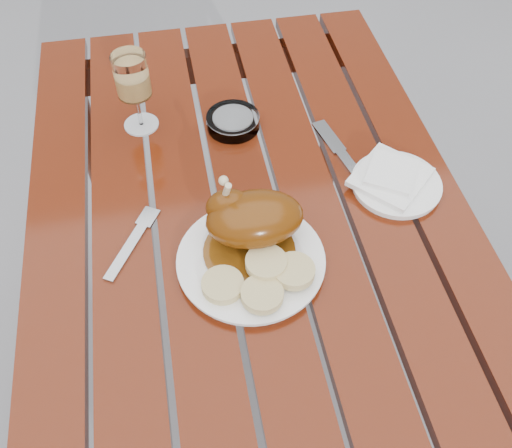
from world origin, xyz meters
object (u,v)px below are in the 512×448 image
at_px(table, 250,308).
at_px(side_plate, 396,184).
at_px(wine_glass, 135,93).
at_px(dinner_plate, 251,261).
at_px(ashtray, 233,121).

relative_size(table, side_plate, 7.07).
distance_m(table, wine_glass, 0.55).
bearing_deg(table, dinner_plate, -97.93).
xyz_separation_m(dinner_plate, side_plate, (0.30, 0.12, -0.00)).
bearing_deg(wine_glass, table, -54.62).
bearing_deg(ashtray, side_plate, -39.46).
distance_m(dinner_plate, ashtray, 0.35).
relative_size(wine_glass, ashtray, 1.53).
height_order(table, wine_glass, wine_glass).
height_order(wine_glass, side_plate, wine_glass).
height_order(dinner_plate, ashtray, ashtray).
bearing_deg(ashtray, wine_glass, 168.02).
bearing_deg(dinner_plate, side_plate, 22.41).
bearing_deg(ashtray, table, -91.97).
relative_size(dinner_plate, side_plate, 1.48).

